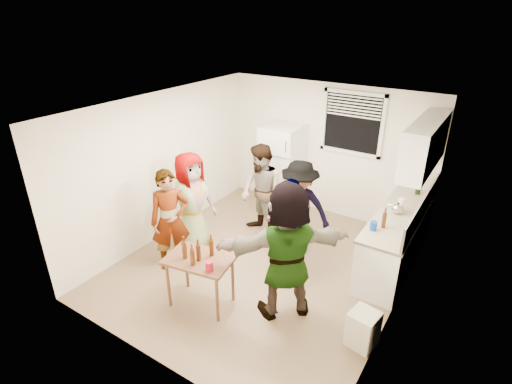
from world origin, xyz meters
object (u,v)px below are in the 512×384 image
Objects in this scene: wine_bottle at (417,194)px; guest_stripe at (175,265)px; guest_back_left at (261,235)px; refrigerator at (282,168)px; kettle at (397,213)px; guest_back_right at (297,253)px; red_cup at (210,270)px; guest_orange at (285,310)px; blue_cup at (373,230)px; guest_black at (289,269)px; beer_bottle_table at (185,258)px; beer_bottle_counter at (383,227)px; serving_table at (202,302)px; trash_bin at (363,328)px; guest_grey at (195,249)px.

guest_stripe is (-2.93, -2.75, -0.90)m from wine_bottle.
refrigerator is at bearing 126.69° from guest_back_left.
guest_stripe is at bearing -99.28° from refrigerator.
kettle reaches higher than guest_back_right.
guest_orange is at bearing 39.48° from red_cup.
wine_bottle is at bearing 80.96° from blue_cup.
guest_black is 0.92m from guest_orange.
guest_back_left is 1.12m from guest_black.
red_cup is 0.08× the size of guest_stripe.
guest_orange is (-0.72, -1.17, -0.90)m from blue_cup.
guest_back_right is 0.49m from guest_black.
red_cup is at bearing -4.94° from beer_bottle_table.
refrigerator is at bearing 30.80° from guest_stripe.
guest_black is at bearing -20.89° from guest_stripe.
guest_orange is (0.75, 0.62, -0.73)m from red_cup.
blue_cup is 1.64m from guest_orange.
refrigerator is at bearing -177.22° from wine_bottle.
refrigerator is at bearing 96.32° from beer_bottle_table.
beer_bottle_counter reaches higher than blue_cup.
wine_bottle is 1.47× the size of beer_bottle_counter.
guest_back_right reaches higher than guest_orange.
beer_bottle_counter is at bearing -75.89° from kettle.
refrigerator reaches higher than guest_orange.
beer_bottle_table reaches higher than guest_back_right.
guest_back_right is at bearing -179.86° from beer_bottle_counter.
guest_stripe is at bearing -76.67° from guest_black.
beer_bottle_counter is 0.12× the size of guest_orange.
beer_bottle_counter is 2.76m from beer_bottle_table.
guest_stripe is (-2.83, -1.88, -0.90)m from kettle.
kettle is 3.13m from serving_table.
trash_bin is (0.35, -1.18, -0.65)m from blue_cup.
serving_table is at bearing -167.31° from trash_bin.
refrigerator is 1.95× the size of serving_table.
guest_back_left is at bearing -151.48° from wine_bottle.
red_cup is at bearing -29.68° from guest_black.
guest_black is at bearing 149.55° from trash_bin.
blue_cup is 1.46m from guest_black.
wine_bottle is 0.19× the size of guest_grey.
guest_grey is (-0.82, 1.07, -0.73)m from beer_bottle_table.
wine_bottle is 0.38× the size of serving_table.
red_cup is (-1.71, -3.33, -0.17)m from wine_bottle.
guest_back_right is at bearing 82.80° from red_cup.
beer_bottle_table is (-2.25, -0.57, 0.48)m from trash_bin.
blue_cup is 0.08× the size of guest_back_right.
guest_stripe is at bearing 154.54° from serving_table.
kettle is 0.14× the size of guest_stripe.
red_cup is 1.83m from guest_grey.
beer_bottle_counter is (-0.15, -1.40, -0.00)m from wine_bottle.
guest_grey is at bearing -163.66° from beer_bottle_counter.
red_cup reaches higher than guest_black.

